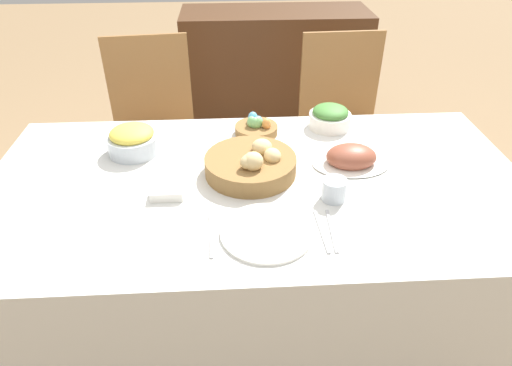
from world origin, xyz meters
TOP-DOWN VIEW (x-y plane):
  - ground_plane at (0.00, 0.00)m, footprint 12.00×12.00m
  - dining_table at (0.00, 0.00)m, footprint 1.86×0.97m
  - chair_far_right at (0.50, 0.84)m, footprint 0.44×0.44m
  - chair_far_left at (-0.48, 0.84)m, footprint 0.46×0.46m
  - sideboard at (0.21, 1.62)m, footprint 1.17×0.44m
  - bread_basket at (-0.02, 0.05)m, footprint 0.32×0.32m
  - egg_basket at (0.02, 0.34)m, footprint 0.17×0.17m
  - ham_platter at (0.34, 0.08)m, footprint 0.28×0.19m
  - green_salad_bowl at (0.32, 0.38)m, footprint 0.17×0.17m
  - pineapple_bowl at (-0.45, 0.22)m, footprint 0.19×0.19m
  - dinner_plate at (0.01, -0.28)m, footprint 0.27×0.27m
  - fork at (-0.15, -0.28)m, footprint 0.02×0.19m
  - knife at (0.17, -0.28)m, footprint 0.02×0.19m
  - spoon at (0.20, -0.28)m, footprint 0.02×0.19m
  - drinking_cup at (0.24, -0.12)m, footprint 0.08×0.08m
  - butter_dish at (-0.29, -0.08)m, footprint 0.10×0.06m

SIDE VIEW (x-z plane):
  - ground_plane at x=0.00m, z-range 0.00..0.00m
  - dining_table at x=0.00m, z-range 0.00..0.73m
  - sideboard at x=0.21m, z-range 0.00..0.90m
  - chair_far_right at x=0.50m, z-range 0.04..0.99m
  - chair_far_left at x=-0.48m, z-range 0.04..0.99m
  - fork at x=-0.15m, z-range 0.73..0.73m
  - knife at x=0.17m, z-range 0.73..0.73m
  - spoon at x=0.20m, z-range 0.73..0.73m
  - dinner_plate at x=0.01m, z-range 0.73..0.74m
  - butter_dish at x=-0.29m, z-range 0.73..0.76m
  - ham_platter at x=0.34m, z-range 0.71..0.80m
  - egg_basket at x=0.02m, z-range 0.72..0.79m
  - drinking_cup at x=0.24m, z-range 0.73..0.80m
  - bread_basket at x=-0.02m, z-range 0.70..0.82m
  - green_salad_bowl at x=0.32m, z-range 0.72..0.82m
  - pineapple_bowl at x=-0.45m, z-range 0.72..0.83m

